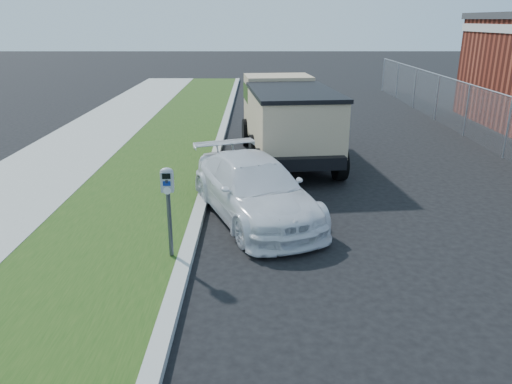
{
  "coord_description": "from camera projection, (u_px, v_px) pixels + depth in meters",
  "views": [
    {
      "loc": [
        -1.41,
        -7.41,
        3.92
      ],
      "look_at": [
        -1.4,
        1.0,
        1.0
      ],
      "focal_mm": 35.0,
      "sensor_mm": 36.0,
      "label": 1
    }
  ],
  "objects": [
    {
      "name": "streetside",
      "position": [
        51.0,
        219.0,
        10.14
      ],
      "size": [
        6.12,
        50.0,
        0.15
      ],
      "color": "gray",
      "rests_on": "ground"
    },
    {
      "name": "dump_truck",
      "position": [
        287.0,
        116.0,
        14.54
      ],
      "size": [
        2.8,
        5.9,
        2.23
      ],
      "rotation": [
        0.0,
        0.0,
        0.11
      ],
      "color": "black",
      "rests_on": "ground"
    },
    {
      "name": "parking_meter",
      "position": [
        168.0,
        193.0,
        8.07
      ],
      "size": [
        0.22,
        0.15,
        1.54
      ],
      "rotation": [
        0.0,
        0.0,
        0.04
      ],
      "color": "#3F4247",
      "rests_on": "ground"
    },
    {
      "name": "chainlink_fence",
      "position": [
        510.0,
        116.0,
        14.49
      ],
      "size": [
        0.06,
        30.06,
        30.0
      ],
      "color": "slate",
      "rests_on": "ground"
    },
    {
      "name": "white_wagon",
      "position": [
        254.0,
        188.0,
        10.32
      ],
      "size": [
        3.17,
        4.6,
        1.24
      ],
      "primitive_type": "imported",
      "rotation": [
        0.0,
        0.0,
        0.37
      ],
      "color": "white",
      "rests_on": "ground"
    },
    {
      "name": "ground",
      "position": [
        340.0,
        268.0,
        8.28
      ],
      "size": [
        120.0,
        120.0,
        0.0
      ],
      "primitive_type": "plane",
      "color": "black",
      "rests_on": "ground"
    }
  ]
}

